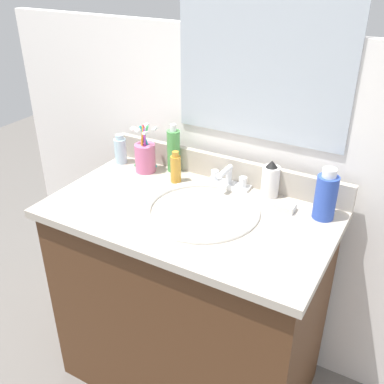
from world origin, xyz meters
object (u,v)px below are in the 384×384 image
bottle_oil_amber (176,168)px  cup_pink (145,156)px  bottle_gel_clear (120,150)px  soap_bar (285,207)px  bottle_shampoo_blue (326,196)px  faucet (228,180)px  bottle_toner_green (174,150)px  bottle_lotion_white (270,180)px

bottle_oil_amber → cup_pink: cup_pink is taller
bottle_gel_clear → bottle_oil_amber: 0.28m
cup_pink → soap_bar: (0.56, -0.02, -0.05)m
bottle_shampoo_blue → cup_pink: size_ratio=0.92×
bottle_gel_clear → bottle_oil_amber: (0.27, -0.03, 0.00)m
faucet → bottle_oil_amber: bearing=-162.5°
soap_bar → bottle_toner_green: bearing=171.0°
faucet → soap_bar: size_ratio=2.50×
bottle_toner_green → faucet: bearing=-4.3°
bottle_toner_green → bottle_gel_clear: size_ratio=1.59×
bottle_toner_green → bottle_oil_amber: bearing=-53.9°
faucet → bottle_lotion_white: 0.15m
soap_bar → cup_pink: bearing=178.2°
faucet → bottle_toner_green: bearing=175.7°
bottle_toner_green → cup_pink: 0.11m
bottle_lotion_white → bottle_gel_clear: bearing=-176.4°
bottle_toner_green → soap_bar: (0.47, -0.07, -0.07)m
bottle_gel_clear → soap_bar: size_ratio=1.82×
faucet → bottle_gel_clear: size_ratio=1.38×
bottle_oil_amber → soap_bar: bearing=0.1°
bottle_lotion_white → bottle_toner_green: 0.39m
bottle_lotion_white → bottle_oil_amber: bottle_lotion_white is taller
faucet → bottle_oil_amber: 0.19m
bottle_toner_green → cup_pink: (-0.09, -0.06, -0.02)m
bottle_toner_green → bottle_oil_amber: size_ratio=1.57×
faucet → bottle_lotion_white: size_ratio=1.23×
bottle_oil_amber → soap_bar: (0.41, 0.00, -0.04)m
faucet → bottle_gel_clear: bottle_gel_clear is taller
bottle_gel_clear → faucet: bearing=3.0°
bottle_toner_green → cup_pink: bearing=-148.6°
cup_pink → bottle_shampoo_blue: bearing=0.0°
bottle_toner_green → bottle_lotion_white: bearing=-0.6°
bottle_lotion_white → bottle_shampoo_blue: bottle_shampoo_blue is taller
faucet → bottle_toner_green: (-0.24, 0.02, 0.06)m
faucet → bottle_toner_green: 0.24m
bottle_toner_green → bottle_gel_clear: bearing=-169.2°
bottle_toner_green → soap_bar: bottle_toner_green is taller
bottle_lotion_white → bottle_oil_amber: 0.34m
bottle_shampoo_blue → bottle_toner_green: bearing=174.5°
bottle_toner_green → bottle_gel_clear: bottle_toner_green is taller
faucet → bottle_toner_green: bottle_toner_green is taller
faucet → bottle_gel_clear: (-0.46, -0.02, 0.03)m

